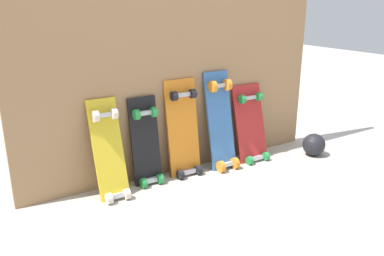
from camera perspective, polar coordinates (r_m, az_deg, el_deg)
name	(u,v)px	position (r m, az deg, el deg)	size (l,w,h in m)	color
ground_plane	(186,171)	(2.54, -0.83, -6.18)	(12.00, 12.00, 0.00)	#B2AAA0
plywood_wall_panel	(180,52)	(2.40, -1.78, 10.70)	(2.00, 0.04, 1.47)	#99724C
skateboard_yellow	(110,156)	(2.21, -11.65, -3.87)	(0.16, 0.22, 0.60)	gold
skateboard_black	(146,147)	(2.33, -6.54, -2.67)	(0.17, 0.15, 0.58)	black
skateboard_orange	(184,134)	(2.43, -1.18, -0.79)	(0.21, 0.16, 0.65)	orange
skateboard_blue	(221,126)	(2.53, 4.19, 0.36)	(0.18, 0.21, 0.67)	#386BAD
skateboard_red	(251,128)	(2.70, 8.38, -0.04)	(0.23, 0.20, 0.57)	#B22626
rubber_ball	(314,145)	(2.89, 16.96, -2.27)	(0.16, 0.16, 0.16)	black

